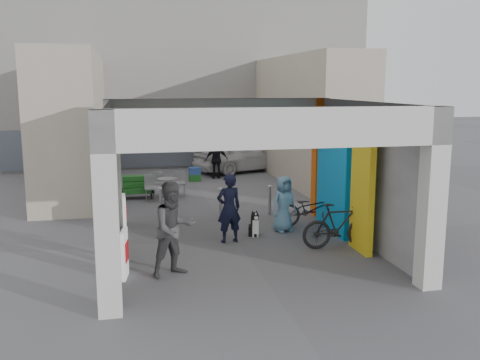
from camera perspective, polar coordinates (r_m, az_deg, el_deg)
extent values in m
plane|color=#535458|center=(13.73, -0.54, -6.30)|extent=(90.00, 90.00, 0.00)
cube|color=silver|center=(9.16, -14.06, -3.67)|extent=(0.40, 0.40, 3.50)
cube|color=silver|center=(15.06, -13.38, 1.71)|extent=(0.40, 0.40, 3.50)
cube|color=silver|center=(10.75, 19.83, -1.94)|extent=(0.40, 0.40, 3.50)
cube|color=#E0570D|center=(16.07, 8.54, 2.40)|extent=(0.40, 0.40, 3.50)
plane|color=beige|center=(12.10, -13.63, -0.32)|extent=(0.00, 6.40, 6.40)
plane|color=#9E9DA3|center=(13.34, 13.06, 0.66)|extent=(0.00, 6.40, 6.40)
cube|color=#0D8EDB|center=(14.36, 9.90, 0.03)|extent=(0.15, 2.00, 2.80)
cube|color=yellow|center=(12.74, 12.92, -1.37)|extent=(0.15, 1.00, 2.80)
plane|color=silver|center=(12.19, 0.39, 8.33)|extent=(6.40, 6.40, 0.00)
cube|color=silver|center=(15.20, -2.13, 7.36)|extent=(6.40, 0.30, 0.70)
cube|color=silver|center=(9.26, 4.50, 5.54)|extent=(6.40, 0.30, 0.70)
cube|color=white|center=(15.37, -2.24, 7.21)|extent=(4.20, 0.05, 0.55)
cube|color=white|center=(27.03, -6.63, 10.33)|extent=(18.00, 4.00, 8.00)
cube|color=#515966|center=(25.16, -6.03, 3.51)|extent=(16.20, 0.06, 1.80)
cube|color=white|center=(24.89, -10.74, 7.48)|extent=(2.60, 0.06, 0.50)
cube|color=red|center=(25.23, -2.69, 7.68)|extent=(2.20, 0.06, 0.50)
cube|color=#B1A893|center=(20.53, -17.39, 5.82)|extent=(2.00, 9.00, 5.00)
cube|color=#B1A893|center=(21.66, 7.19, 6.40)|extent=(2.00, 9.00, 5.00)
cylinder|color=#919398|center=(15.79, -8.43, -2.51)|extent=(0.09, 0.09, 0.92)
cylinder|color=#919398|center=(16.07, -2.10, -2.36)|extent=(0.09, 0.09, 0.82)
cylinder|color=#919398|center=(16.10, 3.20, -2.21)|extent=(0.09, 0.09, 0.89)
cube|color=white|center=(11.19, -12.22, -7.71)|extent=(0.16, 0.56, 1.00)
cube|color=red|center=(11.18, -12.02, -7.46)|extent=(0.09, 0.39, 0.40)
cube|color=white|center=(14.60, -12.24, -3.50)|extent=(0.10, 0.55, 1.00)
cube|color=red|center=(14.59, -12.09, -3.30)|extent=(0.05, 0.39, 0.40)
cylinder|color=#97979C|center=(18.47, -7.76, -0.98)|extent=(0.06, 0.06, 0.70)
cylinder|color=#97979C|center=(18.54, -7.73, -2.01)|extent=(0.43, 0.43, 0.02)
cylinder|color=#97979C|center=(18.40, -7.79, 0.09)|extent=(0.68, 0.68, 0.05)
cube|color=#97979C|center=(18.27, -9.53, -1.57)|extent=(0.37, 0.37, 0.44)
cube|color=#97979C|center=(18.36, -9.60, -0.13)|extent=(0.37, 0.05, 0.44)
cube|color=#97979C|center=(19.01, -6.40, -1.03)|extent=(0.37, 0.37, 0.44)
cube|color=#97979C|center=(19.10, -6.48, 0.34)|extent=(0.37, 0.05, 0.44)
cube|color=#97979C|center=(19.05, -8.77, -1.07)|extent=(0.37, 0.37, 0.44)
cube|color=#97979C|center=(19.14, -8.83, 0.31)|extent=(0.37, 0.05, 0.44)
cube|color=black|center=(18.88, -10.92, -1.46)|extent=(1.16, 0.58, 0.29)
cube|color=#175119|center=(18.71, -10.93, -1.12)|extent=(0.96, 0.34, 0.17)
cube|color=#175119|center=(18.82, -10.96, -0.46)|extent=(0.96, 0.34, 0.17)
cube|color=#175119|center=(18.93, -10.99, 0.20)|extent=(0.96, 0.34, 0.17)
cube|color=#175119|center=(21.87, -4.84, 0.25)|extent=(0.47, 0.38, 0.28)
cube|color=#284993|center=(21.83, -4.85, 0.98)|extent=(0.47, 0.38, 0.28)
cube|color=black|center=(14.04, 1.45, -5.39)|extent=(0.25, 0.34, 0.25)
cube|color=black|center=(13.86, 1.58, -4.78)|extent=(0.20, 0.17, 0.38)
cube|color=white|center=(13.78, 1.68, -5.05)|extent=(0.16, 0.03, 0.36)
cylinder|color=white|center=(13.82, 1.42, -5.55)|extent=(0.05, 0.05, 0.30)
cylinder|color=white|center=(13.85, 1.89, -5.52)|extent=(0.05, 0.05, 0.30)
sphere|color=black|center=(13.78, 1.61, -3.86)|extent=(0.20, 0.20, 0.20)
cube|color=white|center=(13.69, 1.72, -4.05)|extent=(0.08, 0.13, 0.06)
cone|color=black|center=(13.79, 1.36, -3.45)|extent=(0.07, 0.07, 0.08)
cone|color=black|center=(13.81, 1.78, -3.42)|extent=(0.07, 0.07, 0.08)
imported|color=black|center=(13.25, -1.19, -3.03)|extent=(0.70, 0.52, 1.73)
imported|color=#3F3F42|center=(11.03, -7.06, -5.21)|extent=(1.18, 1.07, 1.96)
imported|color=#5888AC|center=(14.29, 4.70, -2.56)|extent=(0.85, 0.70, 1.50)
imported|color=black|center=(22.28, -2.51, 2.19)|extent=(0.95, 0.40, 1.61)
imported|color=black|center=(14.90, 7.59, -3.07)|extent=(2.01, 1.04, 1.01)
imported|color=black|center=(13.08, 10.54, -4.80)|extent=(1.84, 0.54, 1.10)
imported|color=silver|center=(24.16, 0.29, 2.73)|extent=(4.84, 3.26, 1.53)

